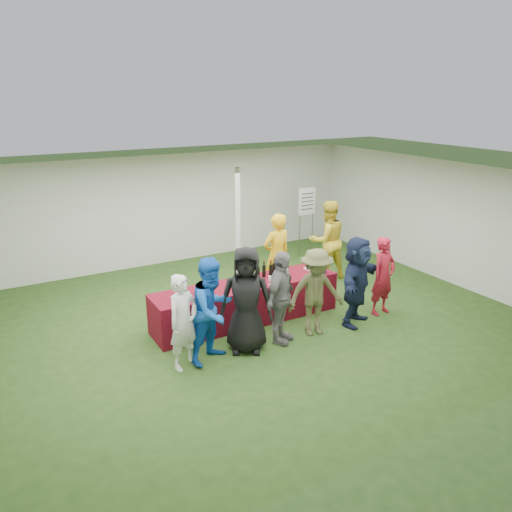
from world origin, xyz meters
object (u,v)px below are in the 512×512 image
customer_2 (246,300)px  customer_4 (316,292)px  customer_6 (383,276)px  customer_0 (184,322)px  dump_bucket (321,269)px  customer_1 (213,310)px  customer_5 (357,281)px  wine_list_sign (307,206)px  serving_table (247,302)px  staff_back (327,240)px  customer_3 (281,298)px  staff_pourer (277,256)px

customer_2 → customer_4: (1.34, -0.08, -0.11)m
customer_6 → customer_0: bearing=172.2°
dump_bucket → customer_1: (-2.67, -0.78, 0.02)m
customer_2 → customer_5: bearing=27.1°
wine_list_sign → customer_2: (-3.79, -3.72, -0.42)m
customer_4 → customer_6: (1.64, 0.07, -0.02)m
serving_table → staff_back: bearing=22.2°
customer_0 → customer_5: (3.33, -0.11, 0.07)m
customer_0 → customer_3: bearing=-22.6°
customer_0 → wine_list_sign: bearing=15.9°
serving_table → customer_3: size_ratio=2.20×
wine_list_sign → customer_3: (-3.15, -3.75, -0.50)m
wine_list_sign → dump_bucket: bearing=-120.3°
wine_list_sign → customer_5: (-1.55, -3.82, -0.48)m
wine_list_sign → customer_2: bearing=-135.6°
customer_1 → customer_6: customer_1 is taller
serving_table → wine_list_sign: bearing=40.0°
customer_5 → customer_4: bearing=149.3°
dump_bucket → customer_4: (-0.73, -0.85, -0.05)m
staff_pourer → customer_2: (-1.65, -1.73, 0.00)m
dump_bucket → customer_4: customer_4 is taller
wine_list_sign → customer_3: size_ratio=1.10×
dump_bucket → customer_2: (-2.07, -0.77, 0.06)m
customer_6 → customer_4: bearing=174.8°
customer_3 → customer_5: size_ratio=0.97×
wine_list_sign → customer_1: 5.77m
customer_0 → customer_6: (4.07, -0.01, 0.00)m
customer_2 → customer_5: size_ratio=1.07×
customer_3 → customer_2: bearing=142.0°
wine_list_sign → customer_1: size_ratio=1.04×
wine_list_sign → customer_4: (-2.45, -3.79, -0.52)m
staff_pourer → customer_1: size_ratio=1.04×
staff_back → serving_table: bearing=30.1°
customer_4 → dump_bucket: bearing=61.0°
customer_0 → customer_4: size_ratio=0.97×
wine_list_sign → customer_6: size_ratio=1.17×
staff_back → customer_0: 4.79m
wine_list_sign → customer_2: size_ratio=1.00×
customer_1 → customer_2: bearing=-23.1°
staff_pourer → customer_4: (-0.32, -1.81, -0.10)m
staff_pourer → customer_0: bearing=27.5°
dump_bucket → wine_list_sign: wine_list_sign is taller
serving_table → staff_pourer: staff_pourer is taller
customer_1 → serving_table: bearing=17.4°
serving_table → customer_6: (2.44, -0.99, 0.39)m
staff_pourer → staff_back: (1.57, 0.35, 0.02)m
staff_back → customer_1: bearing=36.5°
dump_bucket → customer_4: 1.12m
customer_6 → dump_bucket: bearing=132.0°
staff_back → customer_4: 2.87m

